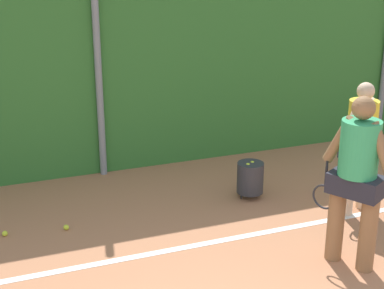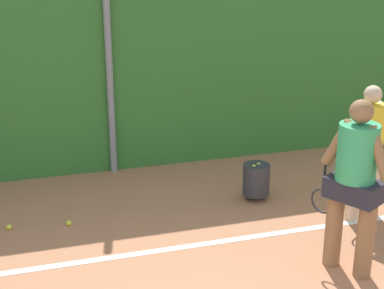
{
  "view_description": "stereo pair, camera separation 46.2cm",
  "coord_description": "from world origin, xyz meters",
  "px_view_note": "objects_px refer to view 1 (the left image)",
  "views": [
    {
      "loc": [
        -1.65,
        -2.99,
        3.34
      ],
      "look_at": [
        0.57,
        2.85,
        1.13
      ],
      "focal_mm": 54.76,
      "sensor_mm": 36.0,
      "label": 1
    },
    {
      "loc": [
        -1.21,
        -3.14,
        3.34
      ],
      "look_at": [
        0.57,
        2.85,
        1.13
      ],
      "focal_mm": 54.76,
      "sensor_mm": 36.0,
      "label": 2
    }
  ],
  "objects_px": {
    "player_foreground_near": "(357,174)",
    "tennis_ball_7": "(66,227)",
    "player_midcourt": "(361,141)",
    "ball_hopper": "(250,177)",
    "tennis_ball_4": "(5,234)"
  },
  "relations": [
    {
      "from": "player_foreground_near",
      "to": "tennis_ball_7",
      "type": "xyz_separation_m",
      "value": [
        -2.74,
        1.87,
        -1.02
      ]
    },
    {
      "from": "player_midcourt",
      "to": "player_foreground_near",
      "type": "bearing_deg",
      "value": 36.12
    },
    {
      "from": "player_foreground_near",
      "to": "player_midcourt",
      "type": "bearing_deg",
      "value": -67.77
    },
    {
      "from": "player_midcourt",
      "to": "ball_hopper",
      "type": "height_order",
      "value": "player_midcourt"
    },
    {
      "from": "player_midcourt",
      "to": "tennis_ball_4",
      "type": "xyz_separation_m",
      "value": [
        -4.29,
        0.88,
        -0.92
      ]
    },
    {
      "from": "player_foreground_near",
      "to": "tennis_ball_4",
      "type": "distance_m",
      "value": 4.1
    },
    {
      "from": "player_midcourt",
      "to": "ball_hopper",
      "type": "xyz_separation_m",
      "value": [
        -1.08,
        0.85,
        -0.66
      ]
    },
    {
      "from": "player_foreground_near",
      "to": "tennis_ball_7",
      "type": "relative_size",
      "value": 28.42
    },
    {
      "from": "player_foreground_near",
      "to": "ball_hopper",
      "type": "bearing_deg",
      "value": -22.71
    },
    {
      "from": "ball_hopper",
      "to": "tennis_ball_7",
      "type": "xyz_separation_m",
      "value": [
        -2.5,
        -0.07,
        -0.26
      ]
    },
    {
      "from": "tennis_ball_4",
      "to": "tennis_ball_7",
      "type": "distance_m",
      "value": 0.71
    },
    {
      "from": "tennis_ball_4",
      "to": "tennis_ball_7",
      "type": "relative_size",
      "value": 1.0
    },
    {
      "from": "player_midcourt",
      "to": "ball_hopper",
      "type": "distance_m",
      "value": 1.53
    },
    {
      "from": "player_midcourt",
      "to": "tennis_ball_4",
      "type": "bearing_deg",
      "value": -27.52
    },
    {
      "from": "player_foreground_near",
      "to": "tennis_ball_4",
      "type": "xyz_separation_m",
      "value": [
        -3.45,
        1.97,
        -1.02
      ]
    }
  ]
}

